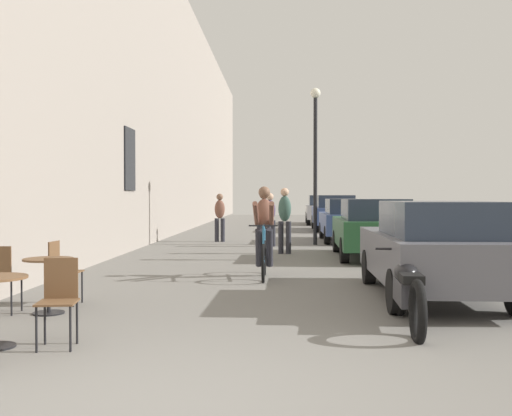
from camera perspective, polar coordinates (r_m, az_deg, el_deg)
name	(u,v)px	position (r m, az deg, el deg)	size (l,w,h in m)	color
ground_plane	(158,405)	(4.66, -9.31, -18.02)	(88.00, 88.00, 0.00)	slate
building_facade_left	(139,79)	(19.16, -11.14, 12.02)	(0.54, 68.00, 10.30)	gray
cafe_chair_near_toward_wall	(59,296)	(6.44, -18.29, -7.93)	(0.43, 0.43, 0.89)	black
cafe_table_mid	(48,274)	(8.24, -19.19, -5.93)	(0.64, 0.64, 0.72)	black
cafe_chair_mid_toward_street	(61,268)	(8.88, -18.09, -5.44)	(0.40, 0.40, 0.89)	black
cafe_chair_mid_toward_wall	(2,274)	(8.40, -23.11, -5.85)	(0.39, 0.39, 0.89)	black
cyclist_on_bicycle	(264,234)	(11.22, 0.78, -2.52)	(0.52, 1.76, 1.74)	black
pedestrian_near	(264,221)	(14.22, 0.76, -1.21)	(0.34, 0.24, 1.67)	#26262D
pedestrian_mid	(285,217)	(15.79, 2.75, -0.83)	(0.36, 0.27, 1.74)	#26262D
pedestrian_far	(270,216)	(18.06, 1.34, -0.81)	(0.37, 0.29, 1.62)	#26262D
pedestrian_furthest	(220,215)	(19.97, -3.48, -0.64)	(0.35, 0.25, 1.61)	#26262D
street_lamp	(315,146)	(18.85, 5.68, 5.95)	(0.32, 0.32, 4.90)	black
parked_car_nearest	(434,248)	(9.29, 16.62, -3.68)	(1.79, 4.11, 1.45)	#595960
parked_car_second	(372,227)	(15.00, 11.02, -1.82)	(1.83, 4.15, 1.46)	#23512D
parked_car_third	(348,219)	(20.23, 8.72, -1.08)	(1.74, 4.05, 1.43)	#384C84
parked_car_fourth	(334,212)	(26.55, 7.47, -0.41)	(1.91, 4.41, 1.56)	#384C84
parked_car_fifth	(323,209)	(32.48, 6.44, -0.12)	(1.96, 4.45, 1.57)	#B7B7BC
parked_motorcycle	(408,292)	(7.29, 14.26, -7.75)	(0.62, 2.15, 0.92)	black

